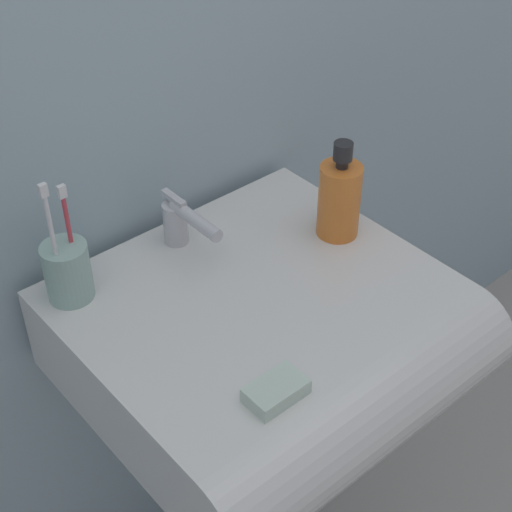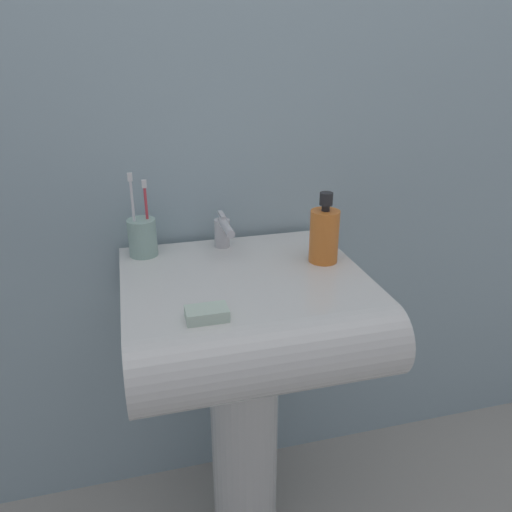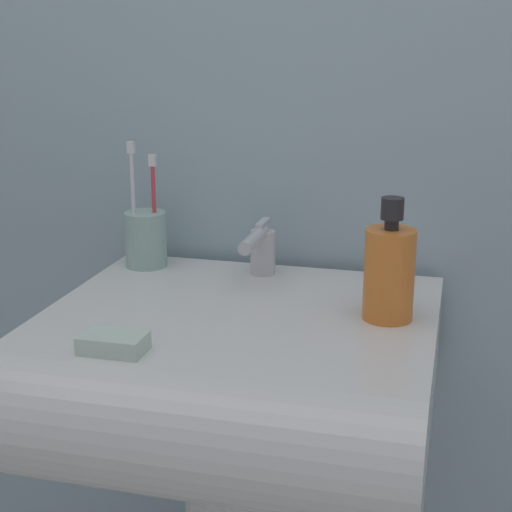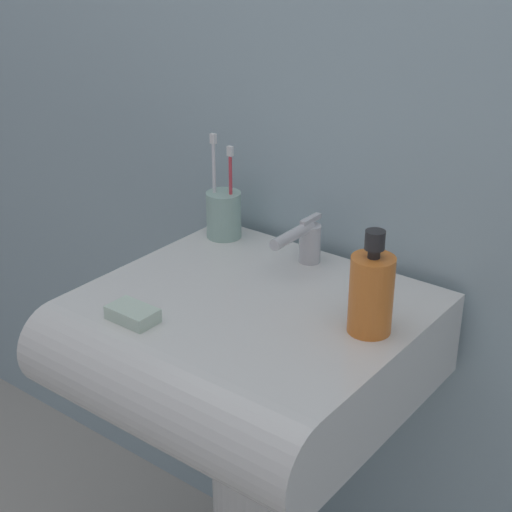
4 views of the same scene
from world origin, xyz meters
name	(u,v)px [view 3 (image 3 of 4)]	position (x,y,z in m)	size (l,w,h in m)	color
wall_back	(286,48)	(0.00, 0.28, 1.20)	(5.00, 0.05, 2.40)	#9EB7C1
sink_basin	(231,375)	(0.00, -0.06, 0.75)	(0.57, 0.55, 0.16)	white
faucet	(260,248)	(-0.01, 0.16, 0.88)	(0.04, 0.14, 0.09)	silver
toothbrush_cup	(146,238)	(-0.22, 0.17, 0.88)	(0.07, 0.07, 0.22)	#99BFB2
soap_bottle	(389,271)	(0.21, 0.02, 0.90)	(0.07, 0.07, 0.18)	orange
bar_soap	(113,343)	(-0.12, -0.19, 0.84)	(0.08, 0.05, 0.02)	silver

